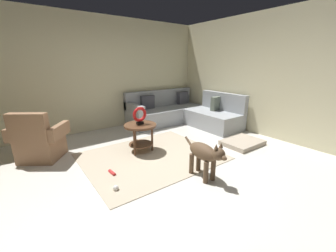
# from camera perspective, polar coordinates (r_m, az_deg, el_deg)

# --- Properties ---
(ground_plane) EXTENTS (6.00, 6.00, 0.10)m
(ground_plane) POSITION_cam_1_polar(r_m,az_deg,el_deg) (3.29, -0.15, -13.93)
(ground_plane) COLOR silver
(wall_back) EXTENTS (6.00, 0.12, 2.70)m
(wall_back) POSITION_cam_1_polar(r_m,az_deg,el_deg) (5.49, -19.05, 13.00)
(wall_back) COLOR beige
(wall_back) RESTS_ON ground_plane
(wall_right) EXTENTS (0.12, 6.00, 2.70)m
(wall_right) POSITION_cam_1_polar(r_m,az_deg,el_deg) (5.14, 27.99, 11.79)
(wall_right) COLOR beige
(wall_right) RESTS_ON ground_plane
(area_rug) EXTENTS (2.30, 1.90, 0.01)m
(area_rug) POSITION_cam_1_polar(r_m,az_deg,el_deg) (3.85, -4.53, -8.21)
(area_rug) COLOR #BCAD93
(area_rug) RESTS_ON ground_plane
(sectional_couch) EXTENTS (2.20, 2.25, 0.88)m
(sectional_couch) POSITION_cam_1_polar(r_m,az_deg,el_deg) (5.80, 4.05, 3.43)
(sectional_couch) COLOR #9EA3A8
(sectional_couch) RESTS_ON ground_plane
(armchair) EXTENTS (1.00, 0.95, 0.88)m
(armchair) POSITION_cam_1_polar(r_m,az_deg,el_deg) (4.24, -31.59, -3.75)
(armchair) COLOR #936B4C
(armchair) RESTS_ON ground_plane
(side_table) EXTENTS (0.60, 0.60, 0.54)m
(side_table) POSITION_cam_1_polar(r_m,az_deg,el_deg) (3.94, -7.53, -1.26)
(side_table) COLOR brown
(side_table) RESTS_ON ground_plane
(torus_sculpture) EXTENTS (0.28, 0.08, 0.33)m
(torus_sculpture) POSITION_cam_1_polar(r_m,az_deg,el_deg) (3.86, -7.69, 2.90)
(torus_sculpture) COLOR black
(torus_sculpture) RESTS_ON side_table
(dog_bed_mat) EXTENTS (0.80, 0.60, 0.09)m
(dog_bed_mat) POSITION_cam_1_polar(r_m,az_deg,el_deg) (4.62, 19.54, -4.26)
(dog_bed_mat) COLOR #B2A38E
(dog_bed_mat) RESTS_ON ground_plane
(dog) EXTENTS (0.24, 0.85, 0.63)m
(dog) POSITION_cam_1_polar(r_m,az_deg,el_deg) (3.07, 9.96, -7.57)
(dog) COLOR brown
(dog) RESTS_ON ground_plane
(dog_toy_ball) EXTENTS (0.08, 0.08, 0.08)m
(dog_toy_ball) POSITION_cam_1_polar(r_m,az_deg,el_deg) (2.98, -14.00, -16.00)
(dog_toy_ball) COLOR silver
(dog_toy_ball) RESTS_ON ground_plane
(dog_toy_rope) EXTENTS (0.06, 0.17, 0.05)m
(dog_toy_rope) POSITION_cam_1_polar(r_m,az_deg,el_deg) (3.38, -14.95, -12.13)
(dog_toy_rope) COLOR red
(dog_toy_rope) RESTS_ON ground_plane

